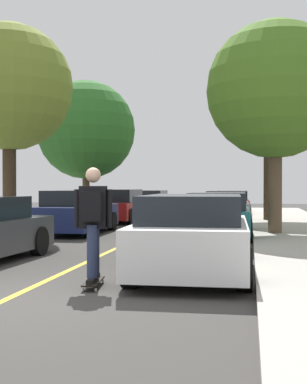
{
  "coord_description": "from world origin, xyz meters",
  "views": [
    {
      "loc": [
        3.24,
        -6.54,
        1.53
      ],
      "look_at": [
        0.27,
        9.6,
        1.35
      ],
      "focal_mm": 49.32,
      "sensor_mm": 36.0,
      "label": 1
    }
  ],
  "objects_px": {
    "parked_car_right_farthest": "(232,203)",
    "skateboarder": "(93,217)",
    "parked_car_right_near": "(218,215)",
    "street_tree_right_near": "(268,96)",
    "street_tree_left_near": "(86,130)",
    "skateboard": "(93,282)",
    "parked_car_left_near": "(77,212)",
    "parked_car_left_farthest": "(149,202)",
    "street_tree_right_nearest": "(275,90)",
    "parked_car_right_far": "(226,207)",
    "parked_car_left_far": "(119,206)",
    "parked_car_right_nearest": "(193,235)",
    "street_tree_left_nearest": "(9,88)"
  },
  "relations": [
    {
      "from": "parked_car_right_farthest",
      "to": "skateboarder",
      "type": "relative_size",
      "value": 2.47
    },
    {
      "from": "parked_car_right_near",
      "to": "street_tree_right_near",
      "type": "distance_m",
      "value": 8.07
    },
    {
      "from": "parked_car_right_farthest",
      "to": "skateboarder",
      "type": "height_order",
      "value": "skateboarder"
    },
    {
      "from": "parked_car_right_near",
      "to": "street_tree_left_near",
      "type": "distance_m",
      "value": 9.75
    },
    {
      "from": "parked_car_right_farthest",
      "to": "skateboarder",
      "type": "distance_m",
      "value": 20.22
    },
    {
      "from": "street_tree_right_near",
      "to": "skateboard",
      "type": "height_order",
      "value": "street_tree_right_near"
    },
    {
      "from": "parked_car_left_near",
      "to": "parked_car_right_near",
      "type": "relative_size",
      "value": 0.97
    },
    {
      "from": "parked_car_left_farthest",
      "to": "street_tree_right_nearest",
      "type": "bearing_deg",
      "value": -63.51
    },
    {
      "from": "parked_car_left_farthest",
      "to": "street_tree_right_nearest",
      "type": "height_order",
      "value": "street_tree_right_nearest"
    },
    {
      "from": "skateboarder",
      "to": "street_tree_right_nearest",
      "type": "bearing_deg",
      "value": 70.21
    },
    {
      "from": "street_tree_right_nearest",
      "to": "skateboard",
      "type": "bearing_deg",
      "value": -109.89
    },
    {
      "from": "parked_car_right_far",
      "to": "parked_car_right_farthest",
      "type": "xyz_separation_m",
      "value": [
        0.0,
        5.96,
        -0.01
      ]
    },
    {
      "from": "parked_car_right_far",
      "to": "skateboard",
      "type": "bearing_deg",
      "value": -95.53
    },
    {
      "from": "parked_car_left_far",
      "to": "parked_car_right_farthest",
      "type": "xyz_separation_m",
      "value": [
        4.55,
        6.03,
        -0.02
      ]
    },
    {
      "from": "parked_car_left_farthest",
      "to": "skateboarder",
      "type": "xyz_separation_m",
      "value": [
        3.19,
        -21.03,
        0.42
      ]
    },
    {
      "from": "parked_car_right_nearest",
      "to": "parked_car_right_farthest",
      "type": "height_order",
      "value": "parked_car_right_nearest"
    },
    {
      "from": "parked_car_left_farthest",
      "to": "street_tree_right_nearest",
      "type": "distance_m",
      "value": 14.49
    },
    {
      "from": "parked_car_left_near",
      "to": "street_tree_left_near",
      "type": "distance_m",
      "value": 7.31
    },
    {
      "from": "parked_car_left_far",
      "to": "street_tree_left_nearest",
      "type": "xyz_separation_m",
      "value": [
        -1.69,
        -6.81,
        3.84
      ]
    },
    {
      "from": "street_tree_right_nearest",
      "to": "street_tree_right_near",
      "type": "height_order",
      "value": "street_tree_right_near"
    },
    {
      "from": "parked_car_left_near",
      "to": "parked_car_right_near",
      "type": "bearing_deg",
      "value": -5.15
    },
    {
      "from": "parked_car_left_near",
      "to": "street_tree_right_near",
      "type": "xyz_separation_m",
      "value": [
        6.24,
        6.02,
        4.56
      ]
    },
    {
      "from": "parked_car_left_far",
      "to": "skateboard",
      "type": "xyz_separation_m",
      "value": [
        3.18,
        -14.11,
        -0.59
      ]
    },
    {
      "from": "parked_car_left_near",
      "to": "parked_car_right_farthest",
      "type": "xyz_separation_m",
      "value": [
        4.55,
        11.53,
        -0.03
      ]
    },
    {
      "from": "parked_car_left_farthest",
      "to": "street_tree_left_near",
      "type": "height_order",
      "value": "street_tree_left_near"
    },
    {
      "from": "parked_car_right_farthest",
      "to": "parked_car_left_near",
      "type": "bearing_deg",
      "value": -111.56
    },
    {
      "from": "street_tree_right_nearest",
      "to": "skateboarder",
      "type": "distance_m",
      "value": 9.62
    },
    {
      "from": "parked_car_left_far",
      "to": "street_tree_right_near",
      "type": "bearing_deg",
      "value": 4.75
    },
    {
      "from": "parked_car_left_near",
      "to": "parked_car_left_farthest",
      "type": "xyz_separation_m",
      "value": [
        -0.0,
        12.38,
        -0.04
      ]
    },
    {
      "from": "parked_car_right_nearest",
      "to": "street_tree_left_nearest",
      "type": "height_order",
      "value": "street_tree_left_nearest"
    },
    {
      "from": "parked_car_left_far",
      "to": "parked_car_right_far",
      "type": "height_order",
      "value": "parked_car_left_far"
    },
    {
      "from": "street_tree_right_nearest",
      "to": "skateboarder",
      "type": "bearing_deg",
      "value": -109.79
    },
    {
      "from": "street_tree_left_nearest",
      "to": "street_tree_right_nearest",
      "type": "xyz_separation_m",
      "value": [
        7.93,
        1.17,
        -0.12
      ]
    },
    {
      "from": "parked_car_left_far",
      "to": "parked_car_right_far",
      "type": "distance_m",
      "value": 4.55
    },
    {
      "from": "street_tree_right_nearest",
      "to": "parked_car_right_farthest",
      "type": "bearing_deg",
      "value": 98.24
    },
    {
      "from": "parked_car_right_farthest",
      "to": "street_tree_left_near",
      "type": "distance_m",
      "value": 8.83
    },
    {
      "from": "parked_car_right_nearest",
      "to": "street_tree_right_nearest",
      "type": "xyz_separation_m",
      "value": [
        1.69,
        7.07,
        3.7
      ]
    },
    {
      "from": "street_tree_left_nearest",
      "to": "skateboard",
      "type": "relative_size",
      "value": 7.35
    },
    {
      "from": "parked_car_left_far",
      "to": "parked_car_right_near",
      "type": "height_order",
      "value": "parked_car_left_far"
    },
    {
      "from": "parked_car_right_farthest",
      "to": "street_tree_right_near",
      "type": "height_order",
      "value": "street_tree_right_near"
    },
    {
      "from": "parked_car_left_near",
      "to": "skateboarder",
      "type": "height_order",
      "value": "skateboarder"
    },
    {
      "from": "parked_car_left_far",
      "to": "parked_car_left_farthest",
      "type": "height_order",
      "value": "parked_car_left_far"
    },
    {
      "from": "street_tree_right_near",
      "to": "parked_car_left_far",
      "type": "bearing_deg",
      "value": -175.25
    },
    {
      "from": "parked_car_right_far",
      "to": "skateboard",
      "type": "xyz_separation_m",
      "value": [
        -1.37,
        -14.17,
        -0.58
      ]
    },
    {
      "from": "parked_car_left_farthest",
      "to": "parked_car_right_farthest",
      "type": "height_order",
      "value": "parked_car_right_farthest"
    },
    {
      "from": "parked_car_left_farthest",
      "to": "street_tree_left_nearest",
      "type": "relative_size",
      "value": 0.71
    },
    {
      "from": "parked_car_left_far",
      "to": "street_tree_left_nearest",
      "type": "height_order",
      "value": "street_tree_left_nearest"
    },
    {
      "from": "parked_car_left_farthest",
      "to": "skateboarder",
      "type": "relative_size",
      "value": 2.61
    },
    {
      "from": "parked_car_left_farthest",
      "to": "skateboard",
      "type": "height_order",
      "value": "parked_car_left_farthest"
    },
    {
      "from": "parked_car_left_near",
      "to": "street_tree_right_nearest",
      "type": "relative_size",
      "value": 0.66
    }
  ]
}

